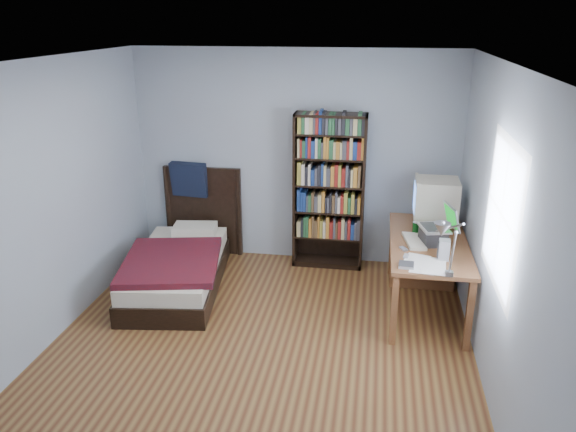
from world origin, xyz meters
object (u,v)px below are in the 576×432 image
object	(u,v)px
bookshelf	(329,192)
bed	(180,262)
crt_monitor	(435,199)
desk_lamp	(444,235)
keyboard	(414,241)
laptop	(435,233)
speaker	(444,250)
desk	(424,253)
soda_can	(416,228)

from	to	relation	value
bookshelf	bed	xyz separation A→B (m)	(-1.56, -0.79, -0.65)
crt_monitor	desk_lamp	size ratio (longest dim) A/B	0.78
keyboard	laptop	bearing A→B (deg)	-5.15
speaker	desk	bearing A→B (deg)	99.33
bookshelf	bed	distance (m)	1.87
bed	bookshelf	bearing A→B (deg)	26.86
laptop	speaker	size ratio (longest dim) A/B	2.10
desk_lamp	speaker	world-z (taller)	desk_lamp
soda_can	bookshelf	bearing A→B (deg)	142.81
desk	soda_can	xyz separation A→B (m)	(-0.12, -0.27, 0.38)
desk	bed	xyz separation A→B (m)	(-2.64, -0.33, -0.15)
soda_can	bed	world-z (taller)	bed
desk_lamp	soda_can	distance (m)	1.42
keyboard	speaker	size ratio (longest dim) A/B	2.19
desk	bookshelf	bearing A→B (deg)	157.04
laptop	soda_can	distance (m)	0.29
laptop	desk_lamp	world-z (taller)	desk_lamp
soda_can	crt_monitor	bearing A→B (deg)	56.26
speaker	soda_can	distance (m)	0.65
desk_lamp	bookshelf	world-z (taller)	bookshelf
keyboard	speaker	bearing A→B (deg)	-65.74
laptop	speaker	xyz separation A→B (m)	(0.05, -0.38, -0.02)
crt_monitor	bookshelf	xyz separation A→B (m)	(-1.15, 0.43, -0.11)
laptop	soda_can	world-z (taller)	laptop
bed	soda_can	bearing A→B (deg)	1.53
desk	speaker	size ratio (longest dim) A/B	8.34
crt_monitor	keyboard	distance (m)	0.64
keyboard	speaker	xyz separation A→B (m)	(0.24, -0.37, 0.08)
keyboard	bookshelf	xyz separation A→B (m)	(-0.93, 0.96, 0.16)
speaker	laptop	bearing A→B (deg)	100.11
crt_monitor	speaker	bearing A→B (deg)	-88.44
desk_lamp	bed	xyz separation A→B (m)	(-2.63, 1.28, -0.99)
bookshelf	desk_lamp	bearing A→B (deg)	-62.78
keyboard	bed	world-z (taller)	bed
crt_monitor	soda_can	size ratio (longest dim) A/B	4.08
speaker	soda_can	bearing A→B (deg)	112.85
speaker	crt_monitor	bearing A→B (deg)	94.70
keyboard	bookshelf	distance (m)	1.35
desk	bed	world-z (taller)	bed
crt_monitor	laptop	bearing A→B (deg)	-92.46
speaker	bed	distance (m)	2.84
speaker	keyboard	bearing A→B (deg)	126.52
soda_can	bookshelf	world-z (taller)	bookshelf
crt_monitor	speaker	xyz separation A→B (m)	(0.02, -0.90, -0.19)
crt_monitor	bookshelf	world-z (taller)	bookshelf
soda_can	bed	size ratio (longest dim) A/B	0.06
desk	soda_can	distance (m)	0.48
speaker	soda_can	world-z (taller)	speaker
keyboard	soda_can	bearing A→B (deg)	75.00
keyboard	bookshelf	size ratio (longest dim) A/B	0.23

